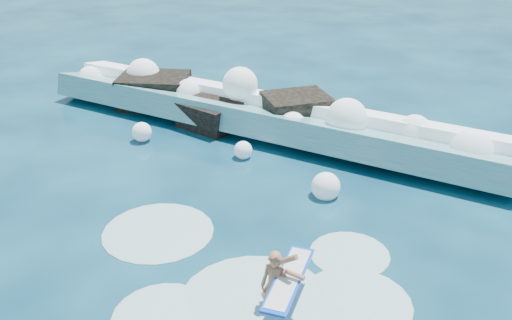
# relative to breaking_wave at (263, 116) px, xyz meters

# --- Properties ---
(ground) EXTENTS (200.00, 200.00, 0.00)m
(ground) POSITION_rel_breaking_wave_xyz_m (0.65, -6.31, -0.49)
(ground) COLOR #072338
(ground) RESTS_ON ground
(breaking_wave) EXTENTS (16.42, 2.63, 1.42)m
(breaking_wave) POSITION_rel_breaking_wave_xyz_m (0.00, 0.00, 0.00)
(breaking_wave) COLOR teal
(breaking_wave) RESTS_ON ground
(rock_cluster) EXTENTS (8.55, 3.39, 1.46)m
(rock_cluster) POSITION_rel_breaking_wave_xyz_m (-2.10, 0.11, -0.03)
(rock_cluster) COLOR black
(rock_cluster) RESTS_ON ground
(surfer_with_board) EXTENTS (1.02, 2.80, 1.56)m
(surfer_with_board) POSITION_rel_breaking_wave_xyz_m (4.59, -7.81, 0.08)
(surfer_with_board) COLOR #9C6249
(surfer_with_board) RESTS_ON ground
(wave_spray) EXTENTS (15.08, 4.62, 2.07)m
(wave_spray) POSITION_rel_breaking_wave_xyz_m (0.22, -0.15, 0.41)
(wave_spray) COLOR white
(wave_spray) RESTS_ON ground
(surf_foam) EXTENTS (8.86, 5.65, 0.16)m
(surf_foam) POSITION_rel_breaking_wave_xyz_m (3.69, -7.42, -0.49)
(surf_foam) COLOR silver
(surf_foam) RESTS_ON ground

